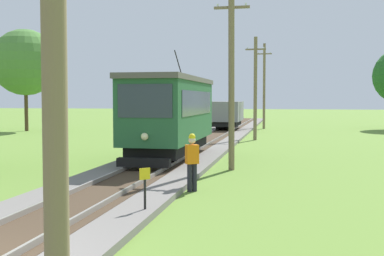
{
  "coord_description": "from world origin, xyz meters",
  "views": [
    {
      "loc": [
        5.16,
        -6.47,
        2.83
      ],
      "look_at": [
        0.26,
        18.14,
        1.31
      ],
      "focal_mm": 44.71,
      "sensor_mm": 36.0,
      "label": 1
    }
  ],
  "objects_px": {
    "utility_pole_mid": "(255,87)",
    "tree_right_near": "(25,63)",
    "track_worker": "(192,160)",
    "trackside_signal_marker": "(145,189)",
    "freight_car": "(227,114)",
    "utility_pole_near_tram": "(231,76)",
    "red_tram": "(171,113)",
    "utility_pole_far": "(264,85)"
  },
  "relations": [
    {
      "from": "freight_car",
      "to": "tree_right_near",
      "type": "distance_m",
      "value": 18.4
    },
    {
      "from": "red_tram",
      "to": "trackside_signal_marker",
      "type": "distance_m",
      "value": 10.29
    },
    {
      "from": "tree_right_near",
      "to": "track_worker",
      "type": "bearing_deg",
      "value": -50.91
    },
    {
      "from": "tree_right_near",
      "to": "utility_pole_near_tram",
      "type": "bearing_deg",
      "value": -44.12
    },
    {
      "from": "freight_car",
      "to": "tree_right_near",
      "type": "height_order",
      "value": "tree_right_near"
    },
    {
      "from": "freight_car",
      "to": "utility_pole_mid",
      "type": "relative_size",
      "value": 0.73
    },
    {
      "from": "utility_pole_mid",
      "to": "tree_right_near",
      "type": "height_order",
      "value": "tree_right_near"
    },
    {
      "from": "red_tram",
      "to": "utility_pole_near_tram",
      "type": "bearing_deg",
      "value": -36.16
    },
    {
      "from": "utility_pole_mid",
      "to": "track_worker",
      "type": "height_order",
      "value": "utility_pole_mid"
    },
    {
      "from": "tree_right_near",
      "to": "freight_car",
      "type": "bearing_deg",
      "value": 10.06
    },
    {
      "from": "freight_car",
      "to": "trackside_signal_marker",
      "type": "distance_m",
      "value": 30.95
    },
    {
      "from": "red_tram",
      "to": "tree_right_near",
      "type": "relative_size",
      "value": 0.95
    },
    {
      "from": "utility_pole_mid",
      "to": "red_tram",
      "type": "bearing_deg",
      "value": -103.77
    },
    {
      "from": "freight_car",
      "to": "utility_pole_near_tram",
      "type": "height_order",
      "value": "utility_pole_near_tram"
    },
    {
      "from": "red_tram",
      "to": "utility_pole_near_tram",
      "type": "relative_size",
      "value": 1.17
    },
    {
      "from": "utility_pole_near_tram",
      "to": "utility_pole_mid",
      "type": "bearing_deg",
      "value": 90.0
    },
    {
      "from": "red_tram",
      "to": "utility_pole_far",
      "type": "bearing_deg",
      "value": 83.17
    },
    {
      "from": "utility_pole_near_tram",
      "to": "utility_pole_mid",
      "type": "relative_size",
      "value": 1.03
    },
    {
      "from": "freight_car",
      "to": "utility_pole_mid",
      "type": "xyz_separation_m",
      "value": [
        3.0,
        -8.63,
        2.09
      ]
    },
    {
      "from": "track_worker",
      "to": "trackside_signal_marker",
      "type": "bearing_deg",
      "value": 141.25
    },
    {
      "from": "trackside_signal_marker",
      "to": "utility_pole_mid",
      "type": "bearing_deg",
      "value": 86.96
    },
    {
      "from": "utility_pole_near_tram",
      "to": "utility_pole_mid",
      "type": "height_order",
      "value": "utility_pole_near_tram"
    },
    {
      "from": "red_tram",
      "to": "track_worker",
      "type": "distance_m",
      "value": 7.22
    },
    {
      "from": "utility_pole_near_tram",
      "to": "tree_right_near",
      "type": "bearing_deg",
      "value": 135.88
    },
    {
      "from": "trackside_signal_marker",
      "to": "tree_right_near",
      "type": "bearing_deg",
      "value": 124.92
    },
    {
      "from": "freight_car",
      "to": "trackside_signal_marker",
      "type": "height_order",
      "value": "freight_car"
    },
    {
      "from": "red_tram",
      "to": "utility_pole_mid",
      "type": "height_order",
      "value": "utility_pole_mid"
    },
    {
      "from": "utility_pole_mid",
      "to": "trackside_signal_marker",
      "type": "height_order",
      "value": "utility_pole_mid"
    },
    {
      "from": "freight_car",
      "to": "track_worker",
      "type": "bearing_deg",
      "value": -85.18
    },
    {
      "from": "trackside_signal_marker",
      "to": "track_worker",
      "type": "height_order",
      "value": "track_worker"
    },
    {
      "from": "freight_car",
      "to": "utility_pole_mid",
      "type": "distance_m",
      "value": 9.37
    },
    {
      "from": "utility_pole_far",
      "to": "track_worker",
      "type": "distance_m",
      "value": 31.92
    },
    {
      "from": "tree_right_near",
      "to": "red_tram",
      "type": "bearing_deg",
      "value": -45.3
    },
    {
      "from": "track_worker",
      "to": "tree_right_near",
      "type": "relative_size",
      "value": 0.2
    },
    {
      "from": "red_tram",
      "to": "utility_pole_far",
      "type": "relative_size",
      "value": 1.06
    },
    {
      "from": "utility_pole_near_tram",
      "to": "utility_pole_far",
      "type": "bearing_deg",
      "value": 90.0
    },
    {
      "from": "utility_pole_mid",
      "to": "utility_pole_far",
      "type": "height_order",
      "value": "utility_pole_far"
    },
    {
      "from": "utility_pole_near_tram",
      "to": "utility_pole_far",
      "type": "distance_m",
      "value": 27.22
    },
    {
      "from": "track_worker",
      "to": "utility_pole_far",
      "type": "bearing_deg",
      "value": -31.22
    },
    {
      "from": "freight_car",
      "to": "utility_pole_near_tram",
      "type": "distance_m",
      "value": 23.35
    },
    {
      "from": "red_tram",
      "to": "tree_right_near",
      "type": "height_order",
      "value": "tree_right_near"
    },
    {
      "from": "freight_car",
      "to": "utility_pole_mid",
      "type": "height_order",
      "value": "utility_pole_mid"
    }
  ]
}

